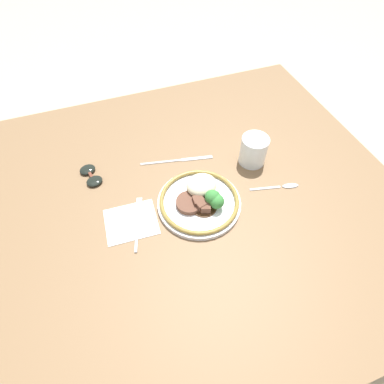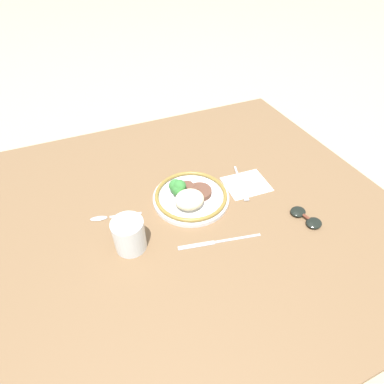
{
  "view_description": "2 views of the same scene",
  "coord_description": "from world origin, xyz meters",
  "views": [
    {
      "loc": [
        -0.19,
        -0.49,
        0.74
      ],
      "look_at": [
        -0.02,
        -0.01,
        0.07
      ],
      "focal_mm": 28.0,
      "sensor_mm": 36.0,
      "label": 1
    },
    {
      "loc": [
        0.26,
        0.58,
        0.69
      ],
      "look_at": [
        -0.01,
        -0.03,
        0.08
      ],
      "focal_mm": 28.0,
      "sensor_mm": 36.0,
      "label": 2
    }
  ],
  "objects": [
    {
      "name": "dining_table",
      "position": [
        0.0,
        0.0,
        0.02
      ],
      "size": [
        1.19,
        1.1,
        0.05
      ],
      "color": "brown",
      "rests_on": "ground"
    },
    {
      "name": "spoon",
      "position": [
        0.25,
        -0.06,
        0.05
      ],
      "size": [
        0.15,
        0.05,
        0.01
      ],
      "rotation": [
        0.0,
        0.0,
        -0.22
      ],
      "color": "#B7B7BC",
      "rests_on": "dining_table"
    },
    {
      "name": "juice_glass",
      "position": [
        0.21,
        0.07,
        0.09
      ],
      "size": [
        0.08,
        0.08,
        0.09
      ],
      "color": "yellow",
      "rests_on": "dining_table"
    },
    {
      "name": "sunglasses",
      "position": [
        -0.28,
        0.17,
        0.05
      ],
      "size": [
        0.07,
        0.11,
        0.01
      ],
      "rotation": [
        0.0,
        0.0,
        0.24
      ],
      "color": "black",
      "rests_on": "dining_table"
    },
    {
      "name": "ground_plane",
      "position": [
        0.0,
        0.0,
        0.0
      ],
      "size": [
        8.0,
        8.0,
        0.0
      ],
      "primitive_type": "plane",
      "color": "tan"
    },
    {
      "name": "napkin",
      "position": [
        -0.2,
        -0.03,
        0.05
      ],
      "size": [
        0.14,
        0.13,
        0.0
      ],
      "color": "white",
      "rests_on": "dining_table"
    },
    {
      "name": "fork",
      "position": [
        -0.18,
        -0.02,
        0.05
      ],
      "size": [
        0.06,
        0.17,
        0.0
      ],
      "rotation": [
        0.0,
        0.0,
        1.28
      ],
      "color": "#B7B7BC",
      "rests_on": "napkin"
    },
    {
      "name": "knife",
      "position": [
        -0.0,
        0.15,
        0.05
      ],
      "size": [
        0.23,
        0.06,
        0.0
      ],
      "rotation": [
        0.0,
        0.0,
        -0.2
      ],
      "color": "#B7B7BC",
      "rests_on": "dining_table"
    },
    {
      "name": "plate",
      "position": [
        -0.0,
        -0.03,
        0.07
      ],
      "size": [
        0.24,
        0.24,
        0.07
      ],
      "color": "white",
      "rests_on": "dining_table"
    }
  ]
}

